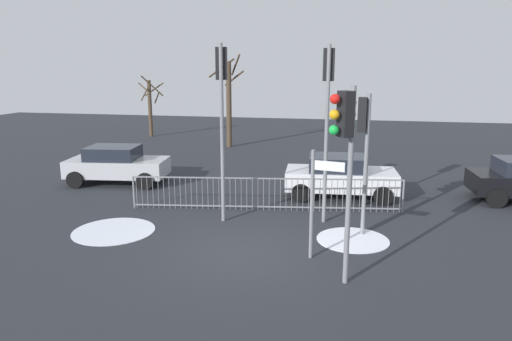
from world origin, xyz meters
name	(u,v)px	position (x,y,z in m)	size (l,w,h in m)	color
ground_plane	(244,251)	(0.00, 0.00, 0.00)	(60.00, 60.00, 0.00)	#26282D
traffic_light_foreground_right	(345,142)	(2.39, -1.32, 3.04)	(0.50, 0.43, 4.15)	slate
traffic_light_mid_left	(362,133)	(2.77, 1.82, 2.81)	(0.57, 0.32, 3.83)	slate
traffic_light_rear_left	(328,95)	(1.81, 2.80, 3.72)	(0.33, 0.57, 5.10)	slate
traffic_light_foreground_left	(222,94)	(-1.15, 2.29, 3.74)	(0.36, 0.56, 5.13)	slate
direction_sign_post	(315,198)	(1.74, -0.07, 1.49)	(0.78, 0.22, 2.64)	slate
pedestrian_guard_railing	(266,194)	(-0.05, 3.41, 0.55)	(8.54, 1.32, 1.07)	slate
car_white_trailing	(340,176)	(2.18, 5.48, 0.77)	(3.91, 2.15, 1.47)	silver
car_silver_near	(117,164)	(-6.43, 5.71, 0.77)	(3.98, 2.32, 1.47)	#B2B5BA
bare_tree_left	(229,101)	(-4.28, 14.82, 2.59)	(1.97, 1.33, 5.15)	#473828
bare_tree_centre	(150,105)	(-10.29, 17.60, 2.04)	(1.66, 1.76, 3.94)	#473828
snow_patch_kerb	(353,240)	(2.67, 1.33, 0.01)	(1.91, 1.91, 0.01)	white
snow_patch_island	(114,231)	(-3.88, 0.67, 0.01)	(2.27, 2.27, 0.01)	silver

